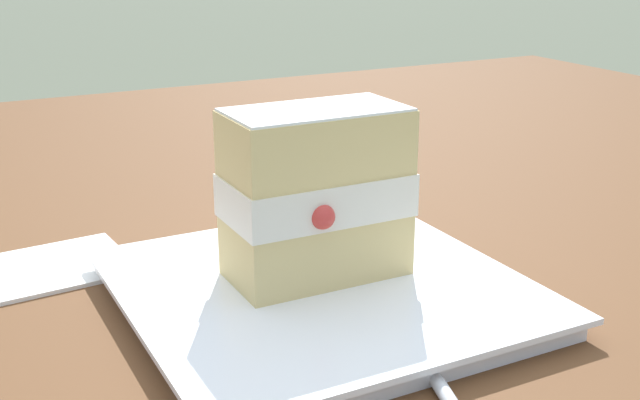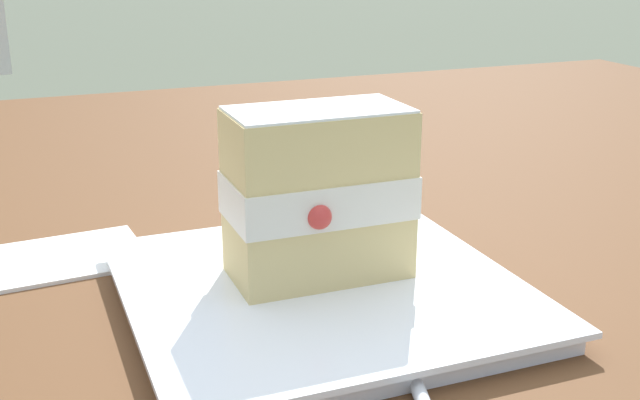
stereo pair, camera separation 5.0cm
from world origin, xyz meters
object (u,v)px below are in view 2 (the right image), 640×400
at_px(patio_table, 263,256).
at_px(paper_napkin, 55,259).
at_px(dessert_plate, 320,292).
at_px(cake_slice, 318,194).

bearing_deg(patio_table, paper_napkin, 37.76).
bearing_deg(dessert_plate, cake_slice, -105.42).
distance_m(patio_table, dessert_plate, 0.32).
relative_size(patio_table, paper_napkin, 12.21).
height_order(dessert_plate, paper_napkin, dessert_plate).
bearing_deg(cake_slice, patio_table, -99.91).
distance_m(cake_slice, paper_napkin, 0.21).
xyz_separation_m(patio_table, dessert_plate, (0.05, 0.30, 0.10)).
distance_m(patio_table, cake_slice, 0.33).
bearing_deg(cake_slice, dessert_plate, 74.58).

